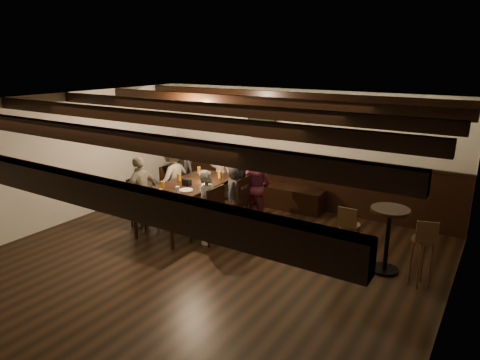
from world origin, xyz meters
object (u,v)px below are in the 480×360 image
Objects in this scene: chair_right_far at (207,225)px; person_bench_right at (256,186)px; bar_stool_left at (348,245)px; chair_left_near at (175,197)px; chair_left_far at (144,211)px; person_right_near at (237,193)px; high_top_table at (388,230)px; chair_right_near at (235,210)px; person_bench_left at (181,172)px; bar_stool_right at (421,261)px; person_bench_centre at (221,176)px; person_left_near at (173,177)px; person_left_far at (141,191)px; dining_table at (189,188)px; person_right_far at (208,207)px.

person_bench_right is (0.15, 1.35, 0.37)m from chair_right_far.
person_bench_right is 1.36× the size of bar_stool_left.
chair_left_near is 0.90m from chair_left_far.
person_right_near is 2.81m from high_top_table.
chair_right_far is at bearing -179.92° from chair_right_near.
person_bench_left is 1.43× the size of high_top_table.
bar_stool_right is at bearing -17.19° from high_top_table.
person_bench_right reaches higher than person_right_near.
person_bench_centre is 1.00× the size of person_left_near.
person_left_far is 1.06× the size of person_right_near.
chair_left_far is 0.97× the size of chair_right_near.
bar_stool_right is at bearing 168.54° from person_bench_left.
chair_left_near reaches higher than chair_right_near.
person_left_near is at bearing 15.26° from person_bench_right.
chair_right_near is at bearing 167.06° from bar_stool_left.
dining_table is 2.34× the size of chair_left_far.
chair_left_near is 0.70× the size of person_bench_right.
dining_table is 3.05m from bar_stool_left.
chair_left_far is at bearing 121.50° from person_right_near.
person_bench_left is (-1.65, 1.31, 0.39)m from chair_right_far.
person_bench_right is at bearing 129.82° from chair_left_far.
person_right_far is (0.05, -0.90, 0.34)m from chair_right_near.
chair_left_near is 0.41m from person_left_near.
chair_right_far is 0.32m from person_right_far.
person_right_far is (0.76, -0.43, -0.09)m from dining_table.
bar_stool_right is at bearing -99.43° from chair_right_near.
chair_right_far is at bearing 178.15° from person_right_near.
person_right_near is 0.98× the size of person_right_far.
chair_left_far is 0.93× the size of high_top_table.
person_left_near is at bearing 58.54° from chair_right_far.
person_bench_centre is 0.91m from person_bench_right.
person_bench_centre reaches higher than person_right_far.
bar_stool_right is at bearing 164.08° from person_bench_centre.
bar_stool_left is at bearing 158.73° from person_bench_centre.
bar_stool_left is (2.27, 0.37, -0.26)m from person_right_far.
high_top_table is (2.82, -0.32, 0.35)m from chair_right_near.
bar_stool_right is (4.95, -0.89, -0.33)m from person_bench_left.
person_bench_centre reaches higher than chair_left_near.
bar_stool_left reaches higher than dining_table.
bar_stool_right reaches higher than high_top_table.
person_bench_left is (-0.21, 1.35, 0.42)m from chair_left_far.
person_bench_right is at bearing 45.00° from dining_table.
person_bench_right reaches higher than bar_stool_left.
person_right_near is at bearing 166.88° from bar_stool_left.
person_left_far is 1.34× the size of high_top_table.
chair_left_near is 0.96× the size of high_top_table.
person_bench_right is 2.76m from high_top_table.
person_bench_left is at bearing 170.57° from high_top_table.
person_left_near is at bearing 90.00° from chair_right_near.
person_left_far is at bearing 167.14° from bar_stool_right.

